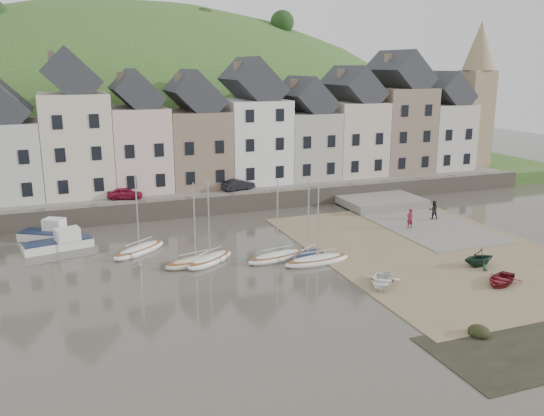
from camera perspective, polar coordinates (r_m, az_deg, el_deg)
name	(u,v)px	position (r m, az deg, el deg)	size (l,w,h in m)	color
ground	(302,268)	(40.79, 3.01, -6.03)	(160.00, 160.00, 0.00)	#443F35
quay_land	(197,177)	(70.04, -7.58, 3.10)	(90.00, 30.00, 1.50)	#315421
quay_street	(223,190)	(58.97, -5.01, 1.87)	(70.00, 7.00, 0.10)	slate
seawall	(233,203)	(55.84, -4.01, 0.50)	(70.00, 1.20, 1.80)	slate
beach	(430,250)	(46.11, 15.66, -4.10)	(18.00, 26.00, 0.06)	#796849
slipway	(414,220)	(54.57, 14.12, -1.14)	(8.00, 18.00, 0.12)	slate
hillside	(134,257)	(100.80, -13.73, -4.78)	(134.40, 84.00, 84.00)	#315421
townhouse_terrace	(228,130)	(61.84, -4.44, 7.88)	(61.05, 8.00, 13.93)	silver
church_spire	(476,90)	(77.45, 19.94, 11.13)	(4.00, 4.00, 18.00)	#997F60
sailboat_0	(139,250)	(44.93, -13.24, -4.12)	(5.02, 4.31, 6.32)	white
sailboat_1	(210,259)	(41.85, -6.28, -5.18)	(4.64, 3.88, 6.32)	white
sailboat_2	(196,261)	(41.61, -7.69, -5.35)	(5.05, 2.63, 6.32)	beige
sailboat_3	(277,257)	(42.20, 0.54, -4.93)	(5.20, 2.47, 6.32)	white
sailboat_4	(317,260)	(41.59, 4.58, -5.27)	(5.32, 1.84, 6.32)	white
sailboat_5	(308,256)	(42.35, 3.62, -4.88)	(4.01, 3.33, 6.32)	#142040
motorboat_0	(60,242)	(47.55, -20.61, -3.24)	(5.48, 2.81, 1.70)	white
motorboat_2	(49,233)	(50.46, -21.58, -2.35)	(4.80, 3.85, 1.70)	white
rowboat_white	(382,281)	(37.98, 11.05, -7.24)	(2.20, 3.09, 0.64)	white
rowboat_green	(479,258)	(43.24, 20.16, -4.72)	(2.17, 2.51, 1.32)	#163226
rowboat_red	(501,279)	(40.49, 22.12, -6.70)	(2.15, 3.02, 0.62)	maroon
person_red	(410,218)	(51.21, 13.75, -1.03)	(0.64, 0.42, 1.77)	maroon
person_dark	(433,210)	(54.82, 15.99, -0.18)	(0.85, 0.67, 1.76)	black
car_left	(125,193)	(56.05, -14.60, 1.45)	(1.33, 3.30, 1.12)	maroon
car_right	(238,185)	(58.29, -3.41, 2.38)	(1.22, 3.49, 1.15)	black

